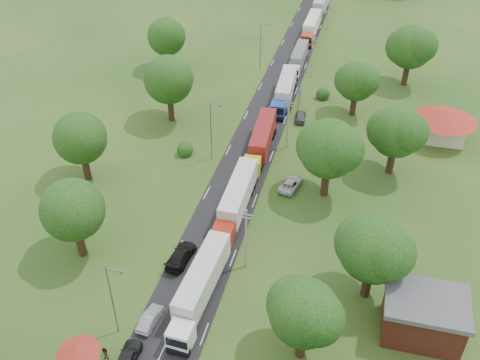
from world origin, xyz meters
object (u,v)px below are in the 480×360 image
(info_sign, at_px, (300,93))
(guard_booth, at_px, (79,354))
(car_lane_mid, at_px, (150,318))
(car_lane_front, at_px, (127,358))
(truck_0, at_px, (200,286))

(info_sign, bearing_deg, guard_booth, -101.68)
(info_sign, distance_m, car_lane_mid, 53.62)
(car_lane_front, bearing_deg, info_sign, -100.68)
(car_lane_front, distance_m, car_lane_mid, 5.37)
(car_lane_front, bearing_deg, guard_booth, 18.06)
(guard_booth, xyz_separation_m, car_lane_mid, (4.61, 7.00, -1.47))
(guard_booth, distance_m, truck_0, 14.58)
(car_lane_mid, bearing_deg, guard_booth, 61.55)
(guard_booth, bearing_deg, truck_0, 52.13)
(guard_booth, bearing_deg, car_lane_mid, 56.64)
(guard_booth, relative_size, truck_0, 0.29)
(guard_booth, distance_m, car_lane_front, 4.80)
(info_sign, distance_m, truck_0, 48.62)
(truck_0, bearing_deg, guard_booth, -127.87)
(guard_booth, distance_m, info_sign, 61.27)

